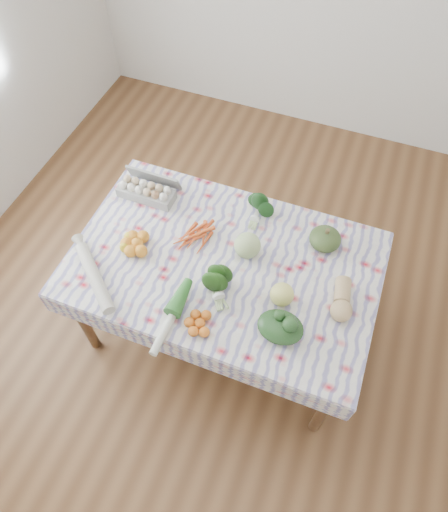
% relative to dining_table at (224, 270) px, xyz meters
% --- Properties ---
extents(ground, '(4.50, 4.50, 0.00)m').
position_rel_dining_table_xyz_m(ground, '(0.00, 0.00, -0.68)').
color(ground, brown).
rests_on(ground, ground).
extents(dining_table, '(1.60, 1.00, 0.75)m').
position_rel_dining_table_xyz_m(dining_table, '(0.00, 0.00, 0.00)').
color(dining_table, brown).
rests_on(dining_table, ground).
extents(tablecloth, '(1.66, 1.06, 0.01)m').
position_rel_dining_table_xyz_m(tablecloth, '(0.00, 0.00, 0.08)').
color(tablecloth, silver).
rests_on(tablecloth, dining_table).
extents(egg_carton, '(0.34, 0.14, 0.09)m').
position_rel_dining_table_xyz_m(egg_carton, '(-0.60, 0.27, 0.13)').
color(egg_carton, '#9A9A95').
rests_on(egg_carton, tablecloth).
extents(carrot_bunch, '(0.25, 0.24, 0.04)m').
position_rel_dining_table_xyz_m(carrot_bunch, '(-0.20, 0.09, 0.10)').
color(carrot_bunch, '#E15822').
rests_on(carrot_bunch, tablecloth).
extents(kale_bunch, '(0.16, 0.14, 0.13)m').
position_rel_dining_table_xyz_m(kale_bunch, '(0.07, 0.36, 0.15)').
color(kale_bunch, '#143913').
rests_on(kale_bunch, tablecloth).
extents(kabocha_squash, '(0.19, 0.19, 0.11)m').
position_rel_dining_table_xyz_m(kabocha_squash, '(0.48, 0.30, 0.14)').
color(kabocha_squash, '#3E5427').
rests_on(kabocha_squash, tablecloth).
extents(cabbage, '(0.16, 0.16, 0.14)m').
position_rel_dining_table_xyz_m(cabbage, '(0.10, 0.10, 0.16)').
color(cabbage, '#AAC37C').
rests_on(cabbage, tablecloth).
extents(butternut_squash, '(0.14, 0.25, 0.11)m').
position_rel_dining_table_xyz_m(butternut_squash, '(0.65, -0.03, 0.14)').
color(butternut_squash, tan).
rests_on(butternut_squash, tablecloth).
extents(orange_cluster, '(0.29, 0.29, 0.07)m').
position_rel_dining_table_xyz_m(orange_cluster, '(-0.48, -0.08, 0.12)').
color(orange_cluster, orange).
rests_on(orange_cluster, tablecloth).
extents(broccoli, '(0.22, 0.22, 0.12)m').
position_rel_dining_table_xyz_m(broccoli, '(0.03, -0.19, 0.14)').
color(broccoli, '#214B15').
rests_on(broccoli, tablecloth).
extents(mandarin_cluster, '(0.22, 0.22, 0.06)m').
position_rel_dining_table_xyz_m(mandarin_cluster, '(0.02, -0.39, 0.11)').
color(mandarin_cluster, orange).
rests_on(mandarin_cluster, tablecloth).
extents(grapefruit, '(0.14, 0.14, 0.12)m').
position_rel_dining_table_xyz_m(grapefruit, '(0.36, -0.12, 0.15)').
color(grapefruit, '#DEDB68').
rests_on(grapefruit, tablecloth).
extents(spinach_bag, '(0.23, 0.19, 0.10)m').
position_rel_dining_table_xyz_m(spinach_bag, '(0.40, -0.29, 0.13)').
color(spinach_bag, '#193617').
rests_on(spinach_bag, tablecloth).
extents(daikon, '(0.40, 0.36, 0.07)m').
position_rel_dining_table_xyz_m(daikon, '(-0.59, -0.35, 0.12)').
color(daikon, beige).
rests_on(daikon, tablecloth).
extents(leek, '(0.05, 0.41, 0.05)m').
position_rel_dining_table_xyz_m(leek, '(-0.12, -0.42, 0.11)').
color(leek, beige).
rests_on(leek, tablecloth).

